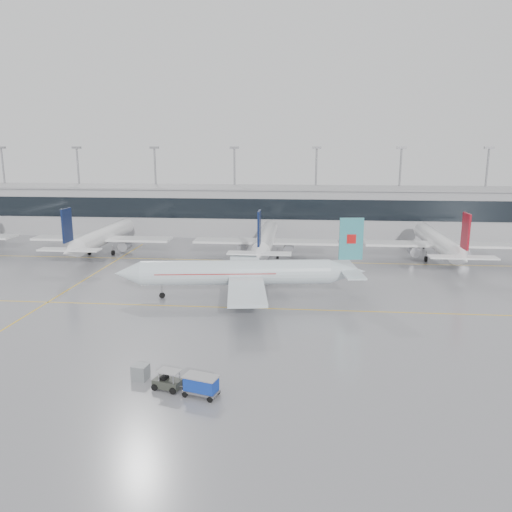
# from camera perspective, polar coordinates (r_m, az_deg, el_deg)

# --- Properties ---
(ground) EXTENTS (320.00, 320.00, 0.00)m
(ground) POSITION_cam_1_polar(r_m,az_deg,el_deg) (71.82, -0.88, -5.96)
(ground) COLOR gray
(ground) RESTS_ON ground
(taxi_line_main) EXTENTS (120.00, 0.25, 0.01)m
(taxi_line_main) POSITION_cam_1_polar(r_m,az_deg,el_deg) (71.81, -0.88, -5.95)
(taxi_line_main) COLOR yellow
(taxi_line_main) RESTS_ON ground
(taxi_line_north) EXTENTS (120.00, 0.25, 0.01)m
(taxi_line_north) POSITION_cam_1_polar(r_m,az_deg,el_deg) (100.61, 0.94, -0.58)
(taxi_line_north) COLOR yellow
(taxi_line_north) RESTS_ON ground
(taxi_line_cross) EXTENTS (0.25, 60.00, 0.01)m
(taxi_line_cross) POSITION_cam_1_polar(r_m,az_deg,el_deg) (93.57, -18.46, -2.23)
(taxi_line_cross) COLOR yellow
(taxi_line_cross) RESTS_ON ground
(terminal) EXTENTS (180.00, 15.00, 12.00)m
(terminal) POSITION_cam_1_polar(r_m,az_deg,el_deg) (131.02, 2.01, 5.12)
(terminal) COLOR #98989B
(terminal) RESTS_ON ground
(terminal_glass) EXTENTS (180.00, 0.20, 5.00)m
(terminal_glass) POSITION_cam_1_polar(r_m,az_deg,el_deg) (123.36, 1.81, 5.37)
(terminal_glass) COLOR black
(terminal_glass) RESTS_ON ground
(terminal_roof) EXTENTS (182.00, 16.00, 0.40)m
(terminal_roof) POSITION_cam_1_polar(r_m,az_deg,el_deg) (130.38, 2.03, 7.82)
(terminal_roof) COLOR gray
(terminal_roof) RESTS_ON ground
(light_masts) EXTENTS (156.40, 1.00, 22.60)m
(light_masts) POSITION_cam_1_polar(r_m,az_deg,el_deg) (136.27, 2.18, 8.50)
(light_masts) COLOR gray
(light_masts) RESTS_ON ground
(air_canada_jet) EXTENTS (38.25, 31.25, 12.20)m
(air_canada_jet) POSITION_cam_1_polar(r_m,az_deg,el_deg) (75.70, -1.37, -1.93)
(air_canada_jet) COLOR silver
(air_canada_jet) RESTS_ON ground
(parked_jet_b) EXTENTS (29.64, 36.96, 11.72)m
(parked_jet_b) POSITION_cam_1_polar(r_m,az_deg,el_deg) (111.54, -17.15, 2.10)
(parked_jet_b) COLOR white
(parked_jet_b) RESTS_ON ground
(parked_jet_c) EXTENTS (29.64, 36.96, 11.72)m
(parked_jet_c) POSITION_cam_1_polar(r_m,az_deg,el_deg) (103.46, 1.10, 1.88)
(parked_jet_c) COLOR white
(parked_jet_c) RESTS_ON ground
(parked_jet_d) EXTENTS (29.64, 36.96, 11.72)m
(parked_jet_d) POSITION_cam_1_polar(r_m,az_deg,el_deg) (106.84, 20.18, 1.45)
(parked_jet_d) COLOR white
(parked_jet_d) RESTS_ON ground
(baggage_tug) EXTENTS (4.05, 2.32, 1.93)m
(baggage_tug) POSITION_cam_1_polar(r_m,az_deg,el_deg) (49.65, -10.07, -14.04)
(baggage_tug) COLOR #2D3029
(baggage_tug) RESTS_ON ground
(baggage_cart) EXTENTS (3.57, 2.60, 1.98)m
(baggage_cart) POSITION_cam_1_polar(r_m,az_deg,el_deg) (47.81, -6.29, -14.36)
(baggage_cart) COLOR gray
(baggage_cart) RESTS_ON ground
(gse_unit) EXTENTS (1.69, 1.60, 1.48)m
(gse_unit) POSITION_cam_1_polar(r_m,az_deg,el_deg) (52.09, -13.06, -12.79)
(gse_unit) COLOR slate
(gse_unit) RESTS_ON ground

